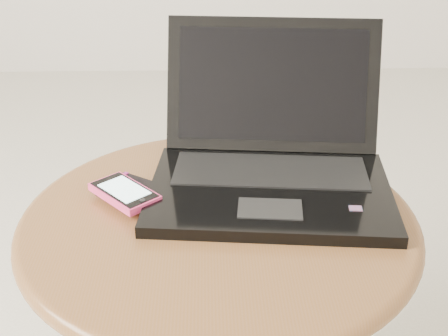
{
  "coord_description": "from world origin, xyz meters",
  "views": [
    {
      "loc": [
        -0.11,
        -0.75,
        0.89
      ],
      "look_at": [
        -0.09,
        0.01,
        0.51
      ],
      "focal_mm": 48.93,
      "sensor_mm": 36.0,
      "label": 1
    }
  ],
  "objects": [
    {
      "name": "laptop",
      "position": [
        -0.02,
        0.08,
        0.49
      ],
      "size": [
        0.38,
        0.36,
        0.22
      ],
      "color": "black",
      "rests_on": "table"
    },
    {
      "name": "phone_pink",
      "position": [
        -0.23,
        0.02,
        0.46
      ],
      "size": [
        0.11,
        0.12,
        0.01
      ],
      "color": "#FF3E7F",
      "rests_on": "phone_black"
    },
    {
      "name": "table",
      "position": [
        -0.1,
        -0.01,
        0.35
      ],
      "size": [
        0.56,
        0.56,
        0.45
      ],
      "color": "#51260F",
      "rests_on": "ground"
    },
    {
      "name": "phone_black",
      "position": [
        -0.21,
        0.03,
        0.45
      ],
      "size": [
        0.14,
        0.13,
        0.01
      ],
      "color": "black",
      "rests_on": "table"
    }
  ]
}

